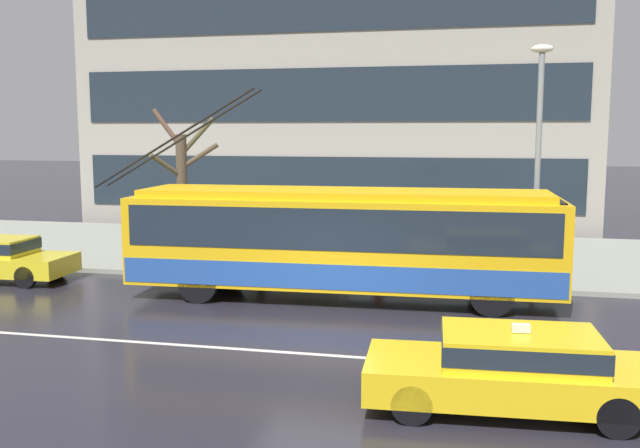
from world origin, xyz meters
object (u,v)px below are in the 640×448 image
(pedestrian_at_shelter, at_px, (220,219))
(pedestrian_walking_past, at_px, (261,239))
(taxi_oncoming_near, at_px, (512,367))
(street_lamp, at_px, (538,143))
(trolleybus, at_px, (343,239))
(pedestrian_waiting_by_pole, at_px, (379,237))
(street_tree_bare, at_px, (182,185))
(pedestrian_approaching_curb, at_px, (509,243))
(bus_shelter, at_px, (290,207))

(pedestrian_at_shelter, height_order, pedestrian_walking_past, pedestrian_at_shelter)
(taxi_oncoming_near, distance_m, street_lamp, 10.10)
(trolleybus, distance_m, pedestrian_waiting_by_pole, 3.95)
(pedestrian_walking_past, distance_m, pedestrian_waiting_by_pole, 3.73)
(taxi_oncoming_near, height_order, street_tree_bare, street_tree_bare)
(street_tree_bare, bearing_deg, pedestrian_at_shelter, -39.37)
(trolleybus, relative_size, pedestrian_waiting_by_pole, 7.86)
(street_tree_bare, bearing_deg, pedestrian_waiting_by_pole, -1.61)
(taxi_oncoming_near, xyz_separation_m, pedestrian_walking_past, (-6.96, 9.17, 0.42))
(trolleybus, bearing_deg, taxi_oncoming_near, -59.62)
(pedestrian_walking_past, relative_size, street_tree_bare, 0.33)
(pedestrian_walking_past, bearing_deg, pedestrian_approaching_curb, 6.41)
(taxi_oncoming_near, xyz_separation_m, pedestrian_waiting_by_pole, (-3.55, 10.68, 0.36))
(bus_shelter, distance_m, pedestrian_at_shelter, 2.26)
(pedestrian_approaching_curb, height_order, pedestrian_walking_past, pedestrian_walking_past)
(pedestrian_approaching_curb, relative_size, street_tree_bare, 0.33)
(bus_shelter, bearing_deg, taxi_oncoming_near, -58.70)
(pedestrian_walking_past, bearing_deg, street_tree_bare, 152.38)
(taxi_oncoming_near, height_order, pedestrian_walking_past, pedestrian_walking_past)
(trolleybus, bearing_deg, bus_shelter, 122.94)
(pedestrian_waiting_by_pole, height_order, street_tree_bare, street_tree_bare)
(taxi_oncoming_near, distance_m, bus_shelter, 12.34)
(trolleybus, bearing_deg, pedestrian_waiting_by_pole, 83.69)
(trolleybus, height_order, street_lamp, street_lamp)
(street_tree_bare, bearing_deg, pedestrian_walking_past, -27.62)
(trolleybus, xyz_separation_m, street_lamp, (5.01, 2.70, 2.45))
(bus_shelter, distance_m, pedestrian_walking_past, 1.67)
(bus_shelter, height_order, street_tree_bare, street_tree_bare)
(taxi_oncoming_near, xyz_separation_m, pedestrian_approaching_curb, (0.36, 10.00, 0.41))
(street_tree_bare, bearing_deg, trolleybus, -33.30)
(pedestrian_waiting_by_pole, bearing_deg, taxi_oncoming_near, -71.62)
(trolleybus, distance_m, street_tree_bare, 7.50)
(taxi_oncoming_near, relative_size, pedestrian_walking_past, 2.73)
(taxi_oncoming_near, relative_size, pedestrian_waiting_by_pole, 2.88)
(trolleybus, height_order, pedestrian_approaching_curb, trolleybus)
(street_lamp, bearing_deg, pedestrian_waiting_by_pole, 165.35)
(taxi_oncoming_near, bearing_deg, pedestrian_waiting_by_pole, 108.38)
(bus_shelter, relative_size, pedestrian_approaching_curb, 2.39)
(taxi_oncoming_near, xyz_separation_m, street_tree_bare, (-10.19, 10.86, 1.88))
(taxi_oncoming_near, bearing_deg, bus_shelter, 121.30)
(pedestrian_waiting_by_pole, bearing_deg, trolleybus, -96.31)
(street_lamp, bearing_deg, street_tree_bare, 172.97)
(pedestrian_at_shelter, height_order, street_tree_bare, street_tree_bare)
(bus_shelter, distance_m, pedestrian_approaching_curb, 6.81)
(street_tree_bare, bearing_deg, taxi_oncoming_near, -46.84)
(bus_shelter, distance_m, street_tree_bare, 3.87)
(pedestrian_waiting_by_pole, relative_size, street_lamp, 0.24)
(trolleybus, height_order, pedestrian_at_shelter, trolleybus)
(taxi_oncoming_near, height_order, pedestrian_waiting_by_pole, pedestrian_waiting_by_pole)
(pedestrian_at_shelter, height_order, pedestrian_waiting_by_pole, pedestrian_at_shelter)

